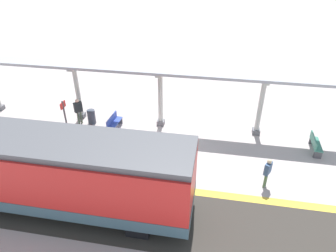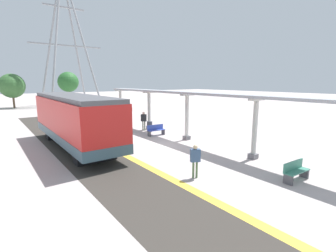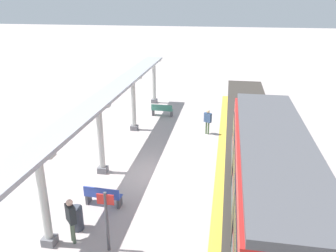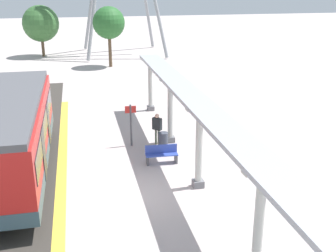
{
  "view_description": "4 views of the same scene",
  "coord_description": "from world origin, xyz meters",
  "px_view_note": "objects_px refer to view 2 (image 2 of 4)",
  "views": [
    {
      "loc": [
        -13.17,
        -3.06,
        9.81
      ],
      "look_at": [
        -0.8,
        -0.85,
        2.09
      ],
      "focal_mm": 32.49,
      "sensor_mm": 36.0,
      "label": 1
    },
    {
      "loc": [
        -9.27,
        -13.33,
        4.35
      ],
      "look_at": [
        -0.21,
        -1.24,
        1.58
      ],
      "focal_mm": 26.12,
      "sensor_mm": 36.0,
      "label": 2
    },
    {
      "loc": [
        -2.96,
        14.18,
        7.9
      ],
      "look_at": [
        0.04,
        -2.93,
        1.38
      ],
      "focal_mm": 36.78,
      "sensor_mm": 36.0,
      "label": 3
    },
    {
      "loc": [
        -1.9,
        -14.64,
        8.06
      ],
      "look_at": [
        1.78,
        2.01,
        2.12
      ],
      "focal_mm": 44.67,
      "sensor_mm": 36.0,
      "label": 4
    }
  ],
  "objects_px": {
    "platform_info_sign": "(129,117)",
    "bench_mid_platform": "(156,130)",
    "canopy_pillar_fourth": "(149,110)",
    "train_near_carriage": "(74,120)",
    "trash_bin": "(150,126)",
    "canopy_pillar_third": "(187,117)",
    "bench_near_end": "(295,171)",
    "passenger_by_the_benches": "(144,119)",
    "canopy_pillar_fifth": "(121,105)",
    "canopy_pillar_second": "(255,129)",
    "passenger_waiting_near_edge": "(195,157)"
  },
  "relations": [
    {
      "from": "canopy_pillar_third",
      "to": "canopy_pillar_fourth",
      "type": "distance_m",
      "value": 5.21
    },
    {
      "from": "bench_near_end",
      "to": "canopy_pillar_fourth",
      "type": "bearing_deg",
      "value": 84.97
    },
    {
      "from": "bench_near_end",
      "to": "passenger_by_the_benches",
      "type": "xyz_separation_m",
      "value": [
        0.48,
        13.68,
        0.61
      ]
    },
    {
      "from": "bench_near_end",
      "to": "trash_bin",
      "type": "bearing_deg",
      "value": 87.12
    },
    {
      "from": "train_near_carriage",
      "to": "passenger_waiting_near_edge",
      "type": "xyz_separation_m",
      "value": [
        2.76,
        -8.61,
        -0.84
      ]
    },
    {
      "from": "canopy_pillar_fourth",
      "to": "trash_bin",
      "type": "relative_size",
      "value": 3.83
    },
    {
      "from": "canopy_pillar_fifth",
      "to": "platform_info_sign",
      "type": "height_order",
      "value": "canopy_pillar_fifth"
    },
    {
      "from": "canopy_pillar_fourth",
      "to": "bench_mid_platform",
      "type": "relative_size",
      "value": 2.26
    },
    {
      "from": "passenger_waiting_near_edge",
      "to": "bench_mid_platform",
      "type": "bearing_deg",
      "value": 67.04
    },
    {
      "from": "passenger_waiting_near_edge",
      "to": "canopy_pillar_fifth",
      "type": "bearing_deg",
      "value": 74.77
    },
    {
      "from": "passenger_waiting_near_edge",
      "to": "canopy_pillar_second",
      "type": "bearing_deg",
      "value": 1.11
    },
    {
      "from": "canopy_pillar_third",
      "to": "train_near_carriage",
      "type": "bearing_deg",
      "value": 159.37
    },
    {
      "from": "canopy_pillar_third",
      "to": "bench_mid_platform",
      "type": "xyz_separation_m",
      "value": [
        -0.99,
        2.68,
        -1.3
      ]
    },
    {
      "from": "canopy_pillar_fourth",
      "to": "passenger_waiting_near_edge",
      "type": "bearing_deg",
      "value": -112.6
    },
    {
      "from": "canopy_pillar_fifth",
      "to": "bench_mid_platform",
      "type": "xyz_separation_m",
      "value": [
        -0.99,
        -8.38,
        -1.3
      ]
    },
    {
      "from": "bench_near_end",
      "to": "passenger_by_the_benches",
      "type": "distance_m",
      "value": 13.7
    },
    {
      "from": "canopy_pillar_second",
      "to": "bench_near_end",
      "type": "bearing_deg",
      "value": -112.49
    },
    {
      "from": "train_near_carriage",
      "to": "passenger_by_the_benches",
      "type": "relative_size",
      "value": 6.55
    },
    {
      "from": "platform_info_sign",
      "to": "bench_mid_platform",
      "type": "bearing_deg",
      "value": -66.26
    },
    {
      "from": "train_near_carriage",
      "to": "canopy_pillar_third",
      "type": "distance_m",
      "value": 7.86
    },
    {
      "from": "bench_mid_platform",
      "to": "canopy_pillar_fourth",
      "type": "bearing_deg",
      "value": 68.64
    },
    {
      "from": "canopy_pillar_second",
      "to": "bench_near_end",
      "type": "xyz_separation_m",
      "value": [
        -1.23,
        -2.96,
        -1.3
      ]
    },
    {
      "from": "bench_mid_platform",
      "to": "passenger_by_the_benches",
      "type": "relative_size",
      "value": 0.9
    },
    {
      "from": "canopy_pillar_third",
      "to": "platform_info_sign",
      "type": "bearing_deg",
      "value": 111.97
    },
    {
      "from": "canopy_pillar_second",
      "to": "canopy_pillar_fifth",
      "type": "xyz_separation_m",
      "value": [
        0.0,
        16.81,
        0.0
      ]
    },
    {
      "from": "train_near_carriage",
      "to": "canopy_pillar_third",
      "type": "height_order",
      "value": "train_near_carriage"
    },
    {
      "from": "canopy_pillar_second",
      "to": "platform_info_sign",
      "type": "relative_size",
      "value": 1.56
    },
    {
      "from": "passenger_by_the_benches",
      "to": "bench_mid_platform",
      "type": "bearing_deg",
      "value": -96.11
    },
    {
      "from": "canopy_pillar_fourth",
      "to": "bench_near_end",
      "type": "relative_size",
      "value": 2.27
    },
    {
      "from": "bench_near_end",
      "to": "trash_bin",
      "type": "height_order",
      "value": "trash_bin"
    },
    {
      "from": "canopy_pillar_fourth",
      "to": "passenger_waiting_near_edge",
      "type": "distance_m",
      "value": 12.0
    },
    {
      "from": "canopy_pillar_second",
      "to": "bench_near_end",
      "type": "relative_size",
      "value": 2.27
    },
    {
      "from": "canopy_pillar_fourth",
      "to": "bench_near_end",
      "type": "height_order",
      "value": "canopy_pillar_fourth"
    },
    {
      "from": "platform_info_sign",
      "to": "passenger_by_the_benches",
      "type": "relative_size",
      "value": 1.31
    },
    {
      "from": "platform_info_sign",
      "to": "canopy_pillar_fifth",
      "type": "bearing_deg",
      "value": 70.72
    },
    {
      "from": "canopy_pillar_third",
      "to": "platform_info_sign",
      "type": "xyz_separation_m",
      "value": [
        -2.07,
        5.13,
        -0.42
      ]
    },
    {
      "from": "train_near_carriage",
      "to": "bench_near_end",
      "type": "relative_size",
      "value": 7.28
    },
    {
      "from": "canopy_pillar_fourth",
      "to": "platform_info_sign",
      "type": "bearing_deg",
      "value": -177.79
    },
    {
      "from": "canopy_pillar_second",
      "to": "canopy_pillar_third",
      "type": "height_order",
      "value": "same"
    },
    {
      "from": "canopy_pillar_fourth",
      "to": "platform_info_sign",
      "type": "height_order",
      "value": "canopy_pillar_fourth"
    },
    {
      "from": "train_near_carriage",
      "to": "trash_bin",
      "type": "relative_size",
      "value": 12.29
    },
    {
      "from": "train_near_carriage",
      "to": "bench_mid_platform",
      "type": "relative_size",
      "value": 7.26
    },
    {
      "from": "train_near_carriage",
      "to": "canopy_pillar_second",
      "type": "distance_m",
      "value": 11.26
    },
    {
      "from": "bench_mid_platform",
      "to": "trash_bin",
      "type": "distance_m",
      "value": 1.64
    },
    {
      "from": "canopy_pillar_second",
      "to": "canopy_pillar_fifth",
      "type": "bearing_deg",
      "value": 90.0
    },
    {
      "from": "trash_bin",
      "to": "canopy_pillar_second",
      "type": "bearing_deg",
      "value": -86.72
    },
    {
      "from": "canopy_pillar_fifth",
      "to": "passenger_by_the_benches",
      "type": "distance_m",
      "value": 6.18
    },
    {
      "from": "canopy_pillar_fourth",
      "to": "bench_mid_platform",
      "type": "bearing_deg",
      "value": -111.36
    },
    {
      "from": "bench_mid_platform",
      "to": "platform_info_sign",
      "type": "distance_m",
      "value": 2.83
    },
    {
      "from": "trash_bin",
      "to": "platform_info_sign",
      "type": "distance_m",
      "value": 1.94
    }
  ]
}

